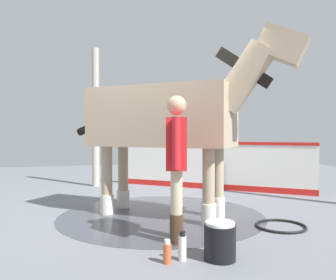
% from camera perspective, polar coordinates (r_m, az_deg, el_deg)
% --- Properties ---
extents(ground_plane, '(16.00, 16.00, 0.02)m').
position_cam_1_polar(ground_plane, '(5.25, -3.75, -12.15)').
color(ground_plane, slate).
extents(wet_patch, '(2.97, 2.97, 0.00)m').
position_cam_1_polar(wet_patch, '(5.12, -1.10, -12.34)').
color(wet_patch, '#42444C').
rests_on(wet_patch, ground).
extents(barrier_wall, '(3.35, 2.71, 1.02)m').
position_cam_1_polar(barrier_wall, '(7.43, 7.15, -4.48)').
color(barrier_wall, white).
rests_on(barrier_wall, ground).
extents(roof_post_far, '(0.16, 0.16, 3.10)m').
position_cam_1_polar(roof_post_far, '(7.92, -11.89, 3.68)').
color(roof_post_far, '#B7B2A8').
rests_on(roof_post_far, ground).
extents(horse, '(2.83, 2.33, 2.58)m').
position_cam_1_polar(horse, '(4.93, 0.31, 3.63)').
color(horse, tan).
rests_on(horse, ground).
extents(handler, '(0.35, 0.63, 1.61)m').
position_cam_1_polar(handler, '(3.83, 1.44, -2.98)').
color(handler, '#47331E').
rests_on(handler, ground).
extents(wash_bucket, '(0.30, 0.30, 0.36)m').
position_cam_1_polar(wash_bucket, '(3.43, 8.60, -16.19)').
color(wash_bucket, black).
rests_on(wash_bucket, ground).
extents(bottle_shampoo, '(0.07, 0.07, 0.28)m').
position_cam_1_polar(bottle_shampoo, '(3.39, 2.41, -17.26)').
color(bottle_shampoo, white).
rests_on(bottle_shampoo, ground).
extents(bottle_spray, '(0.08, 0.08, 0.22)m').
position_cam_1_polar(bottle_spray, '(3.33, -0.13, -18.11)').
color(bottle_spray, '#CC5933').
rests_on(bottle_spray, ground).
extents(hose_coil, '(0.64, 0.64, 0.03)m').
position_cam_1_polar(hose_coil, '(4.73, 18.16, -13.35)').
color(hose_coil, black).
rests_on(hose_coil, ground).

